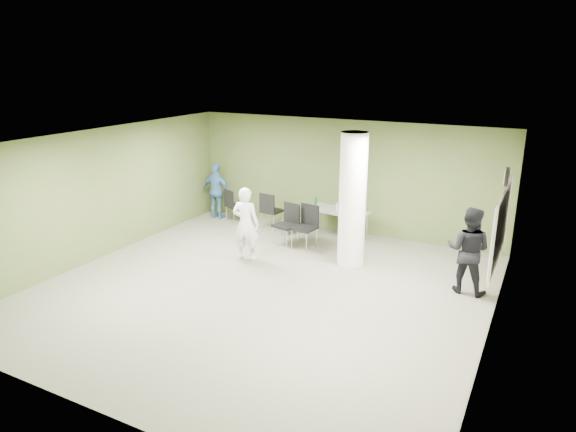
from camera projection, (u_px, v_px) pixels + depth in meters
The scene contains 17 objects.
floor at pixel (263, 289), 9.72m from camera, with size 8.00×8.00×0.00m, color #525140.
ceiling at pixel (261, 142), 8.90m from camera, with size 8.00×8.00×0.00m, color white.
wall_back at pixel (343, 176), 12.71m from camera, with size 8.00×0.02×2.80m, color #475427.
wall_left at pixel (102, 194), 11.08m from camera, with size 0.02×8.00×2.80m, color #475427.
wall_right_cream at pixel (496, 256), 7.55m from camera, with size 0.02×8.00×2.80m, color beige.
column at pixel (352, 200), 10.57m from camera, with size 0.56×0.56×2.80m, color silver.
whiteboard at pixel (500, 226), 8.57m from camera, with size 0.05×2.30×1.30m.
wall_clock at pixel (507, 177), 8.33m from camera, with size 0.06×0.32×0.32m.
folding_table at pixel (337, 212), 12.36m from camera, with size 1.56×0.86×0.95m.
wastebasket at pixel (286, 227), 12.80m from camera, with size 0.29×0.29×0.33m, color #4C4C4C.
chair_back_left at pixel (233, 203), 13.61m from camera, with size 0.59×0.59×0.90m.
chair_back_right at pixel (270, 208), 13.03m from camera, with size 0.53×0.53×0.95m.
chair_table_left at pixel (288, 221), 11.97m from camera, with size 0.58×0.58×0.97m.
chair_table_right at pixel (307, 223), 11.76m from camera, with size 0.57×0.57×1.00m.
woman_white at pixel (246, 224), 10.96m from camera, with size 0.59×0.39×1.61m, color silver.
man_black at pixel (468, 250), 9.41m from camera, with size 0.80×0.62×1.64m, color black.
man_blue at pixel (217, 191), 13.88m from camera, with size 0.90×0.37×1.53m, color #39658E.
Camera 1 is at (4.52, -7.67, 4.17)m, focal length 32.00 mm.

